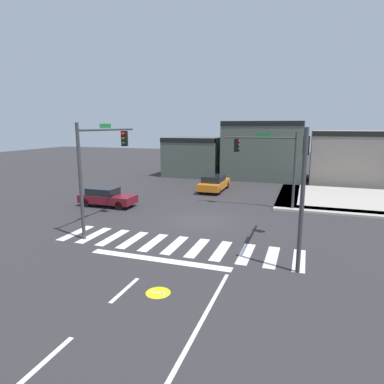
# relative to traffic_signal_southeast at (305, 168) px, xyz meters

# --- Properties ---
(ground_plane) EXTENTS (120.00, 120.00, 0.00)m
(ground_plane) POSITION_rel_traffic_signal_southeast_xyz_m (-6.01, 3.95, -4.15)
(ground_plane) COLOR #302D30
(crosswalk_near) EXTENTS (12.63, 2.74, 0.01)m
(crosswalk_near) POSITION_rel_traffic_signal_southeast_xyz_m (-6.01, -0.55, -4.14)
(crosswalk_near) COLOR silver
(crosswalk_near) RESTS_ON ground_plane
(lane_markings) EXTENTS (6.80, 24.25, 0.01)m
(lane_markings) POSITION_rel_traffic_signal_southeast_xyz_m (-4.95, -8.79, -4.14)
(lane_markings) COLOR white
(lane_markings) RESTS_ON ground_plane
(bike_detector_marking) EXTENTS (0.91, 0.91, 0.01)m
(bike_detector_marking) POSITION_rel_traffic_signal_southeast_xyz_m (-4.75, -5.35, -4.14)
(bike_detector_marking) COLOR yellow
(bike_detector_marking) RESTS_ON ground_plane
(curb_corner_northeast) EXTENTS (10.00, 10.60, 0.15)m
(curb_corner_northeast) POSITION_rel_traffic_signal_southeast_xyz_m (2.48, 13.36, -4.07)
(curb_corner_northeast) COLOR #B2AA9E
(curb_corner_northeast) RESTS_ON ground_plane
(storefront_row) EXTENTS (25.33, 7.05, 6.43)m
(storefront_row) POSITION_rel_traffic_signal_southeast_xyz_m (-2.57, 23.07, -1.32)
(storefront_row) COLOR #4C564C
(storefront_row) RESTS_ON ground_plane
(traffic_signal_southeast) EXTENTS (0.32, 5.19, 5.93)m
(traffic_signal_southeast) POSITION_rel_traffic_signal_southeast_xyz_m (0.00, 0.00, 0.00)
(traffic_signal_southeast) COLOR #383A3D
(traffic_signal_southeast) RESTS_ON ground_plane
(traffic_signal_northeast) EXTENTS (5.16, 0.32, 5.55)m
(traffic_signal_northeast) POSITION_rel_traffic_signal_southeast_xyz_m (-2.58, 8.86, -0.29)
(traffic_signal_northeast) COLOR #383A3D
(traffic_signal_northeast) RESTS_ON ground_plane
(traffic_signal_southwest) EXTENTS (0.32, 5.75, 6.14)m
(traffic_signal_southwest) POSITION_rel_traffic_signal_southeast_xyz_m (-10.98, 0.77, 0.15)
(traffic_signal_southwest) COLOR #383A3D
(traffic_signal_southwest) RESTS_ON ground_plane
(car_orange) EXTENTS (1.93, 4.77, 1.47)m
(car_orange) POSITION_rel_traffic_signal_southeast_xyz_m (-7.91, 13.93, -3.39)
(car_orange) COLOR orange
(car_orange) RESTS_ON ground_plane
(car_maroon) EXTENTS (4.20, 1.74, 1.39)m
(car_maroon) POSITION_rel_traffic_signal_southeast_xyz_m (-14.01, 5.58, -3.43)
(car_maroon) COLOR maroon
(car_maroon) RESTS_ON ground_plane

